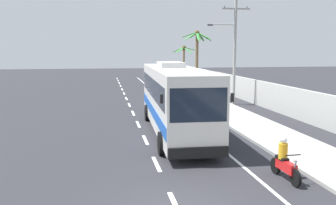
{
  "coord_description": "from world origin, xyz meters",
  "views": [
    {
      "loc": [
        -2.0,
        -10.01,
        4.62
      ],
      "look_at": [
        1.43,
        9.78,
        1.7
      ],
      "focal_mm": 39.31,
      "sensor_mm": 36.0,
      "label": 1
    }
  ],
  "objects_px": {
    "palm_nearest": "(184,55)",
    "motorcycle_trailing": "(285,162)",
    "palm_second": "(197,48)",
    "pedestrian_near_kerb": "(205,90)",
    "coach_bus_foreground": "(174,97)",
    "motorcycle_beside_bus": "(179,99)",
    "utility_pole_mid": "(234,47)"
  },
  "relations": [
    {
      "from": "utility_pole_mid",
      "to": "palm_second",
      "type": "bearing_deg",
      "value": 88.6
    },
    {
      "from": "pedestrian_near_kerb",
      "to": "palm_nearest",
      "type": "relative_size",
      "value": 0.33
    },
    {
      "from": "coach_bus_foreground",
      "to": "pedestrian_near_kerb",
      "type": "xyz_separation_m",
      "value": [
        4.94,
        11.35,
        -0.98
      ]
    },
    {
      "from": "motorcycle_trailing",
      "to": "coach_bus_foreground",
      "type": "bearing_deg",
      "value": 106.97
    },
    {
      "from": "palm_nearest",
      "to": "motorcycle_beside_bus",
      "type": "bearing_deg",
      "value": -103.28
    },
    {
      "from": "coach_bus_foreground",
      "to": "utility_pole_mid",
      "type": "bearing_deg",
      "value": 54.37
    },
    {
      "from": "palm_nearest",
      "to": "motorcycle_trailing",
      "type": "bearing_deg",
      "value": -96.75
    },
    {
      "from": "utility_pole_mid",
      "to": "pedestrian_near_kerb",
      "type": "bearing_deg",
      "value": 135.54
    },
    {
      "from": "coach_bus_foreground",
      "to": "motorcycle_beside_bus",
      "type": "bearing_deg",
      "value": 76.63
    },
    {
      "from": "motorcycle_trailing",
      "to": "palm_second",
      "type": "bearing_deg",
      "value": 81.44
    },
    {
      "from": "coach_bus_foreground",
      "to": "pedestrian_near_kerb",
      "type": "bearing_deg",
      "value": 66.49
    },
    {
      "from": "coach_bus_foreground",
      "to": "palm_second",
      "type": "height_order",
      "value": "palm_second"
    },
    {
      "from": "palm_second",
      "to": "motorcycle_trailing",
      "type": "bearing_deg",
      "value": -98.56
    },
    {
      "from": "utility_pole_mid",
      "to": "palm_nearest",
      "type": "xyz_separation_m",
      "value": [
        0.02,
        19.38,
        -0.99
      ]
    },
    {
      "from": "coach_bus_foreground",
      "to": "motorcycle_trailing",
      "type": "relative_size",
      "value": 6.36
    },
    {
      "from": "utility_pole_mid",
      "to": "palm_second",
      "type": "relative_size",
      "value": 1.3
    },
    {
      "from": "coach_bus_foreground",
      "to": "palm_nearest",
      "type": "relative_size",
      "value": 2.44
    },
    {
      "from": "coach_bus_foreground",
      "to": "utility_pole_mid",
      "type": "xyz_separation_m",
      "value": [
        6.82,
        9.51,
        2.77
      ]
    },
    {
      "from": "motorcycle_beside_bus",
      "to": "motorcycle_trailing",
      "type": "distance_m",
      "value": 16.88
    },
    {
      "from": "palm_nearest",
      "to": "palm_second",
      "type": "relative_size",
      "value": 0.75
    },
    {
      "from": "palm_nearest",
      "to": "pedestrian_near_kerb",
      "type": "bearing_deg",
      "value": -96.17
    },
    {
      "from": "motorcycle_trailing",
      "to": "pedestrian_near_kerb",
      "type": "xyz_separation_m",
      "value": [
        2.48,
        19.42,
        0.4
      ]
    },
    {
      "from": "coach_bus_foreground",
      "to": "utility_pole_mid",
      "type": "distance_m",
      "value": 12.02
    },
    {
      "from": "motorcycle_beside_bus",
      "to": "palm_second",
      "type": "height_order",
      "value": "palm_second"
    },
    {
      "from": "motorcycle_beside_bus",
      "to": "utility_pole_mid",
      "type": "distance_m",
      "value": 6.3
    },
    {
      "from": "utility_pole_mid",
      "to": "palm_nearest",
      "type": "bearing_deg",
      "value": 89.95
    },
    {
      "from": "coach_bus_foreground",
      "to": "palm_second",
      "type": "distance_m",
      "value": 24.31
    },
    {
      "from": "motorcycle_beside_bus",
      "to": "pedestrian_near_kerb",
      "type": "distance_m",
      "value": 3.83
    },
    {
      "from": "coach_bus_foreground",
      "to": "motorcycle_trailing",
      "type": "distance_m",
      "value": 8.54
    },
    {
      "from": "motorcycle_beside_bus",
      "to": "motorcycle_trailing",
      "type": "height_order",
      "value": "motorcycle_beside_bus"
    },
    {
      "from": "palm_second",
      "to": "pedestrian_near_kerb",
      "type": "bearing_deg",
      "value": -100.67
    },
    {
      "from": "pedestrian_near_kerb",
      "to": "palm_second",
      "type": "relative_size",
      "value": 0.25
    }
  ]
}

